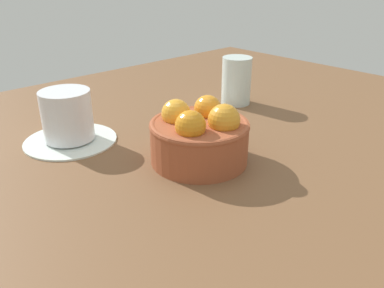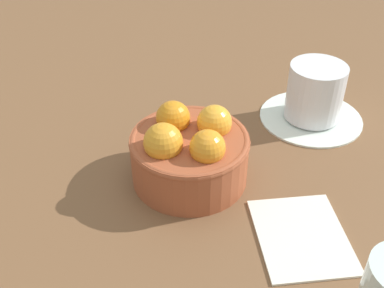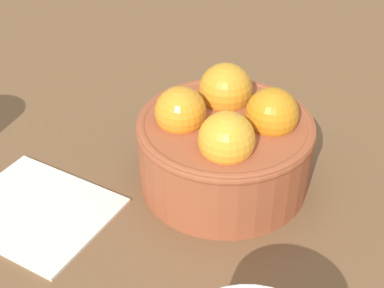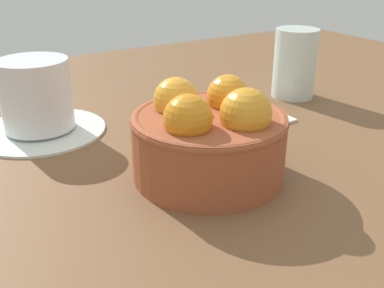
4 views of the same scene
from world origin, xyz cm
name	(u,v)px [view 1 (image 1 of 4)]	position (x,y,z in cm)	size (l,w,h in cm)	color
ground_plane	(199,172)	(0.00, 0.00, -1.96)	(139.71, 113.34, 3.92)	brown
terracotta_bowl	(200,136)	(0.01, -0.04, 4.16)	(14.75, 14.75, 9.43)	#9E4C2D
coffee_cup	(68,120)	(-10.94, 19.86, 3.81)	(15.26, 15.26, 8.81)	white
water_glass	(236,81)	(24.41, 14.21, 4.91)	(6.16, 6.16, 9.83)	silver
folded_napkin	(204,120)	(11.72, 11.00, 0.30)	(12.08, 9.77, 0.60)	white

